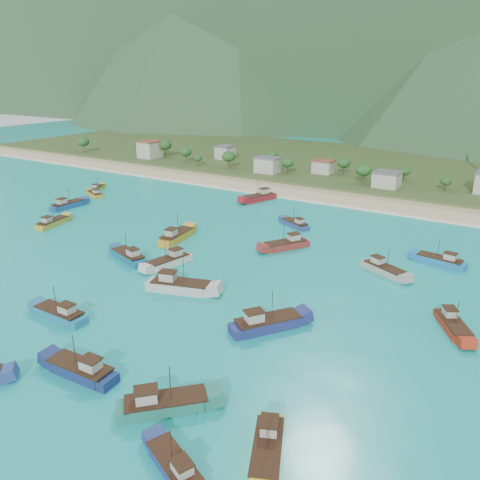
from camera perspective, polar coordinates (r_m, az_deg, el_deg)
The scene contains 26 objects.
ground at distance 101.66m, azimuth -8.95°, elevation -3.74°, with size 600.00×600.00×0.00m, color #0D938F.
beach at distance 165.97m, azimuth 9.20°, elevation 5.48°, with size 400.00×18.00×1.20m, color beige.
land at distance 222.21m, azimuth 15.58°, elevation 8.60°, with size 400.00×110.00×2.40m, color #385123.
surf_line at distance 157.53m, azimuth 7.81°, elevation 4.79°, with size 400.00×2.50×0.08m, color white.
village at distance 182.27m, azimuth 15.46°, elevation 7.80°, with size 216.07×30.26×7.51m.
vegetation at distance 190.58m, azimuth 8.69°, elevation 8.90°, with size 276.81×25.41×8.62m.
boat_0 at distance 119.57m, azimuth -7.77°, elevation 0.41°, with size 5.22×12.48×7.15m.
boat_1 at distance 56.69m, azimuth 3.35°, elevation -24.21°, with size 6.93×10.67×6.10m.
boat_2 at distance 112.66m, azimuth 23.23°, elevation -2.39°, with size 10.81×4.68×6.18m.
boat_3 at distance 78.54m, azimuth 3.26°, elevation -10.19°, with size 9.99×12.05×7.22m.
boat_4 at distance 71.34m, azimuth -18.78°, elevation -14.83°, with size 11.32×3.95×6.59m.
boat_5 at distance 91.83m, azimuth -7.38°, elevation -5.64°, with size 13.20×7.46×7.48m.
boat_6 at distance 178.21m, azimuth -17.03°, elevation 6.02°, with size 5.94×8.75×5.02m.
boat_8 at distance 113.48m, azimuth 5.66°, elevation -0.61°, with size 8.82×11.43×6.71m.
boat_10 at distance 104.31m, azimuth -8.63°, elevation -2.64°, with size 5.34×11.32×6.44m.
boat_12 at distance 157.05m, azimuth -20.24°, elevation 4.00°, with size 3.68×11.39×6.68m.
boat_13 at distance 108.79m, azimuth -13.39°, elevation -2.00°, with size 11.50×6.39×6.52m.
boat_14 at distance 103.75m, azimuth 17.10°, elevation -3.49°, with size 10.64×7.26×6.11m.
boat_15 at distance 130.01m, azimuth 6.72°, elevation 1.91°, with size 9.71×6.59×5.58m.
boat_16 at distance 139.89m, azimuth -21.88°, elevation 1.92°, with size 5.05×10.80×6.14m.
boat_17 at distance 62.75m, azimuth -9.22°, elevation -19.22°, with size 10.48×10.53×6.78m.
boat_21 at distance 156.34m, azimuth 2.37°, elevation 5.19°, with size 7.44×12.92×7.32m.
boat_22 at distance 169.69m, azimuth -17.30°, elevation 5.34°, with size 9.20×5.61×5.23m.
boat_23 at distance 55.49m, azimuth -7.91°, elevation -25.78°, with size 9.51×6.07×5.43m.
boat_24 at distance 85.93m, azimuth 24.49°, elevation -9.49°, with size 7.53×10.06×5.87m.
boat_25 at distance 87.31m, azimuth -21.06°, elevation -8.46°, with size 10.68×3.26×6.29m.
Camera 1 is at (62.56, -69.44, 39.98)m, focal length 35.00 mm.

